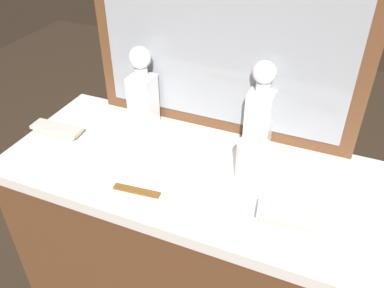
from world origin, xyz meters
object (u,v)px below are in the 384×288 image
crystal_decanter_far_right (260,114)px  silver_brush_far_left (286,215)px  silver_brush_right (57,130)px  crystal_tumbler_center (252,163)px  crystal_decanter_right (143,95)px  tortoiseshell_comb (137,191)px

crystal_decanter_far_right → silver_brush_far_left: 0.31m
silver_brush_right → silver_brush_far_left: same height
crystal_decanter_far_right → crystal_tumbler_center: crystal_decanter_far_right is taller
crystal_decanter_right → tortoiseshell_comb: crystal_decanter_right is taller
crystal_decanter_far_right → silver_brush_far_left: size_ratio=1.88×
crystal_decanter_far_right → crystal_tumbler_center: bearing=-80.3°
crystal_decanter_far_right → tortoiseshell_comb: size_ratio=2.12×
tortoiseshell_comb → silver_brush_right: bearing=158.8°
crystal_decanter_right → silver_brush_right: (-0.22, -0.15, -0.09)m
tortoiseshell_comb → crystal_tumbler_center: bearing=33.5°
crystal_decanter_far_right → tortoiseshell_comb: crystal_decanter_far_right is taller
crystal_decanter_right → tortoiseshell_comb: (0.13, -0.29, -0.10)m
silver_brush_far_left → crystal_decanter_right: bearing=154.5°
silver_brush_right → crystal_decanter_right: bearing=34.7°
silver_brush_far_left → tortoiseshell_comb: silver_brush_far_left is taller
crystal_decanter_far_right → crystal_decanter_right: bearing=-176.3°
crystal_decanter_right → silver_brush_far_left: crystal_decanter_right is taller
crystal_decanter_right → crystal_tumbler_center: bearing=-18.1°
crystal_tumbler_center → silver_brush_right: size_ratio=0.67×
crystal_tumbler_center → silver_brush_right: crystal_tumbler_center is taller
crystal_decanter_far_right → tortoiseshell_comb: bearing=-125.7°
tortoiseshell_comb → crystal_decanter_far_right: bearing=54.3°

